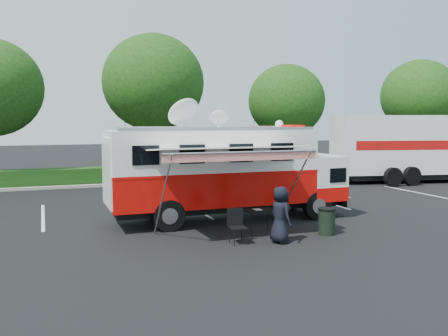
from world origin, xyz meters
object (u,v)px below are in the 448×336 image
Objects in this scene: trash_bin at (327,221)px; command_truck at (227,171)px; semi_trailer at (439,147)px; folding_table at (260,211)px.

command_truck is at bearing 124.25° from trash_bin.
semi_trailer is at bearing 35.56° from trash_bin.
semi_trailer is at bearing 22.39° from command_truck.
trash_bin is at bearing -21.71° from folding_table.
semi_trailer is (15.95, 9.16, 1.33)m from folding_table.
command_truck is at bearing 95.10° from folding_table.
command_truck is 0.68× the size of semi_trailer.
command_truck is 10.30× the size of trash_bin.
folding_table is 2.20m from trash_bin.
trash_bin is 0.07× the size of semi_trailer.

